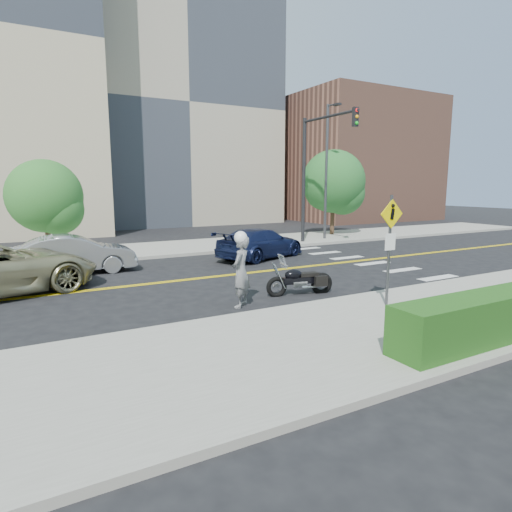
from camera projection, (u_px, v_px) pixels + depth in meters
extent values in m
plane|color=black|center=(169.00, 282.00, 15.26)|extent=(120.00, 120.00, 0.00)
cube|color=#9E9B91|center=(280.00, 349.00, 8.77)|extent=(60.00, 5.00, 0.15)
cube|color=#9E9B91|center=(124.00, 252.00, 21.73)|extent=(60.00, 5.00, 0.15)
cube|color=#A39984|center=(164.00, 114.00, 39.91)|extent=(18.00, 14.00, 20.00)
cube|color=#8C5947|center=(353.00, 160.00, 43.94)|extent=(14.00, 12.00, 12.00)
cylinder|color=#4C4C51|center=(326.00, 173.00, 25.91)|extent=(0.16, 0.16, 8.00)
cylinder|color=black|center=(304.00, 181.00, 24.61)|extent=(0.20, 0.20, 7.00)
cylinder|color=black|center=(329.00, 116.00, 22.17)|extent=(0.14, 4.40, 0.14)
cube|color=black|center=(355.00, 117.00, 20.49)|extent=(0.28, 0.18, 0.90)
cylinder|color=#4C4C51|center=(389.00, 251.00, 11.55)|extent=(0.08, 0.08, 3.00)
cube|color=#F9D800|center=(392.00, 214.00, 11.36)|extent=(0.78, 0.03, 0.78)
cube|color=white|center=(390.00, 242.00, 11.48)|extent=(0.35, 0.03, 0.45)
imported|color=#B9B9BE|center=(241.00, 272.00, 11.97)|extent=(0.87, 0.86, 2.03)
sphere|color=white|center=(241.00, 238.00, 11.81)|extent=(0.37, 0.37, 0.37)
imported|color=gray|center=(74.00, 254.00, 16.59)|extent=(4.61, 1.68, 1.51)
imported|color=#182048|center=(261.00, 243.00, 20.11)|extent=(5.27, 3.62, 1.42)
cylinder|color=#382619|center=(47.00, 219.00, 19.84)|extent=(0.24, 0.24, 3.73)
sphere|color=#276B21|center=(45.00, 196.00, 19.67)|extent=(3.36, 3.36, 3.36)
cylinder|color=#382619|center=(333.00, 201.00, 28.51)|extent=(0.28, 0.28, 4.70)
sphere|color=#1E5F21|center=(333.00, 181.00, 28.29)|extent=(4.15, 4.15, 4.15)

